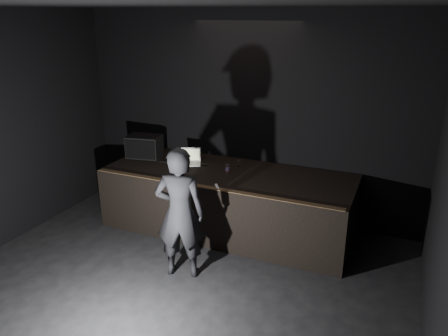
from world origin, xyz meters
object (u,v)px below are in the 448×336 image
beer_can (227,169)px  person (180,213)px  stage_riser (228,201)px  laptop (190,160)px  stage_monitor (144,146)px

beer_can → person: 1.43m
stage_riser → laptop: bearing=167.4°
stage_riser → laptop: size_ratio=8.88×
stage_monitor → beer_can: size_ratio=4.12×
stage_monitor → person: bearing=-56.3°
laptop → stage_riser: bearing=-37.4°
stage_riser → person: bearing=-92.6°
stage_riser → stage_monitor: stage_monitor is taller
stage_monitor → beer_can: (1.68, -0.22, -0.11)m
stage_riser → beer_can: size_ratio=25.65×
laptop → person: size_ratio=0.25×
stage_riser → person: person is taller
stage_monitor → person: size_ratio=0.35×
laptop → stage_monitor: bearing=155.8°
stage_monitor → laptop: stage_monitor is taller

